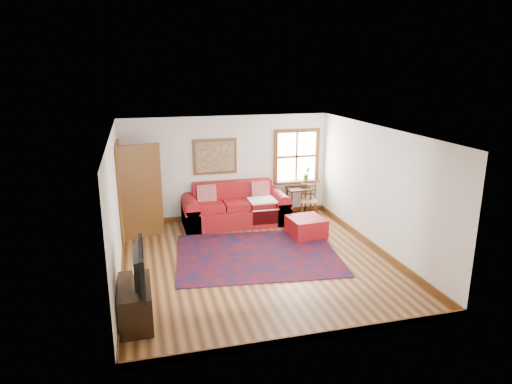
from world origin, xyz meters
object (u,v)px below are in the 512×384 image
object	(u,v)px
red_leather_sofa	(235,210)
media_cabinet	(135,303)
red_ottoman	(306,227)
side_table	(299,193)
ladder_back_chair	(309,199)

from	to	relation	value
red_leather_sofa	media_cabinet	bearing A→B (deg)	-121.08
red_leather_sofa	media_cabinet	size ratio (longest dim) A/B	2.35
red_leather_sofa	red_ottoman	xyz separation A→B (m)	(1.32, -1.23, -0.11)
side_table	media_cabinet	xyz separation A→B (m)	(-3.98, -4.03, -0.30)
red_ottoman	media_cabinet	bearing A→B (deg)	-149.24
red_ottoman	media_cabinet	xyz separation A→B (m)	(-3.66, -2.64, 0.08)
red_leather_sofa	media_cabinet	xyz separation A→B (m)	(-2.33, -3.87, -0.03)
side_table	ladder_back_chair	xyz separation A→B (m)	(0.21, -0.13, -0.13)
side_table	ladder_back_chair	distance (m)	0.28
side_table	ladder_back_chair	bearing A→B (deg)	-32.46
side_table	ladder_back_chair	world-z (taller)	ladder_back_chair
red_leather_sofa	media_cabinet	distance (m)	4.52
media_cabinet	red_leather_sofa	bearing A→B (deg)	58.92
red_ottoman	side_table	world-z (taller)	side_table
red_leather_sofa	media_cabinet	world-z (taller)	red_leather_sofa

